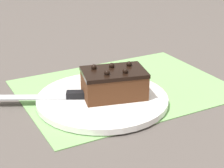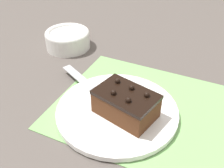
{
  "view_description": "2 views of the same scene",
  "coord_description": "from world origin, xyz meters",
  "px_view_note": "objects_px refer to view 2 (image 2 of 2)",
  "views": [
    {
      "loc": [
        -0.39,
        -0.68,
        0.35
      ],
      "look_at": [
        -0.07,
        -0.08,
        0.06
      ],
      "focal_mm": 60.0,
      "sensor_mm": 36.0,
      "label": 1
    },
    {
      "loc": [
        0.1,
        -0.45,
        0.41
      ],
      "look_at": [
        -0.1,
        -0.02,
        0.06
      ],
      "focal_mm": 42.0,
      "sensor_mm": 36.0,
      "label": 2
    }
  ],
  "objects_px": {
    "chocolate_cake": "(126,103)",
    "small_bowl": "(68,39)",
    "cake_plate": "(117,110)",
    "serving_knife": "(96,91)"
  },
  "relations": [
    {
      "from": "cake_plate",
      "to": "serving_knife",
      "type": "bearing_deg",
      "value": 155.95
    },
    {
      "from": "serving_knife",
      "to": "cake_plate",
      "type": "bearing_deg",
      "value": -87.0
    },
    {
      "from": "chocolate_cake",
      "to": "small_bowl",
      "type": "bearing_deg",
      "value": 142.36
    },
    {
      "from": "small_bowl",
      "to": "chocolate_cake",
      "type": "bearing_deg",
      "value": -37.64
    },
    {
      "from": "cake_plate",
      "to": "small_bowl",
      "type": "relative_size",
      "value": 1.96
    },
    {
      "from": "serving_knife",
      "to": "small_bowl",
      "type": "xyz_separation_m",
      "value": [
        -0.21,
        0.19,
        0.01
      ]
    },
    {
      "from": "cake_plate",
      "to": "small_bowl",
      "type": "distance_m",
      "value": 0.35
    },
    {
      "from": "chocolate_cake",
      "to": "small_bowl",
      "type": "distance_m",
      "value": 0.38
    },
    {
      "from": "cake_plate",
      "to": "small_bowl",
      "type": "height_order",
      "value": "small_bowl"
    },
    {
      "from": "chocolate_cake",
      "to": "serving_knife",
      "type": "xyz_separation_m",
      "value": [
        -0.09,
        0.04,
        -0.02
      ]
    }
  ]
}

